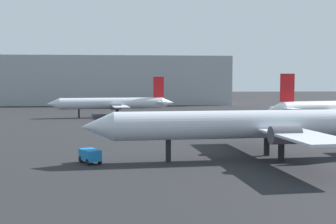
# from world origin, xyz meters

# --- Properties ---
(airplane_on_taxiway) EXTENTS (34.73, 23.72, 9.31)m
(airplane_on_taxiway) POSITION_xyz_m (12.86, 27.54, 3.44)
(airplane_on_taxiway) COLOR silver
(airplane_on_taxiway) RESTS_ON ground_plane
(airplane_far_left) EXTENTS (26.97, 20.33, 8.64)m
(airplane_far_left) POSITION_xyz_m (-3.73, 78.59, 2.98)
(airplane_far_left) COLOR silver
(airplane_far_left) RESTS_ON ground_plane
(baggage_cart) EXTENTS (2.30, 2.73, 1.30)m
(baggage_cart) POSITION_xyz_m (-4.01, 26.77, 0.76)
(baggage_cart) COLOR #1972BF
(baggage_cart) RESTS_ON ground_plane
(terminal_building) EXTENTS (84.79, 27.34, 15.80)m
(terminal_building) POSITION_xyz_m (-9.77, 136.08, 7.90)
(terminal_building) COLOR #999EA3
(terminal_building) RESTS_ON ground_plane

